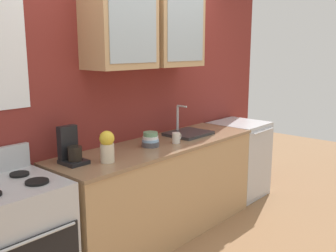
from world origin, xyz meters
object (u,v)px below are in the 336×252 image
object	(u,v)px
sink_faucet	(188,133)
coffee_maker	(71,150)
stove_range	(12,248)
dishwasher	(238,159)
vase	(107,146)
bowl_stack	(151,140)
cup_near_sink	(176,138)

from	to	relation	value
sink_faucet	coffee_maker	distance (m)	1.38
stove_range	dishwasher	bearing A→B (deg)	-0.09
vase	dishwasher	bearing A→B (deg)	2.34
sink_faucet	bowl_stack	size ratio (longest dim) A/B	2.68
sink_faucet	bowl_stack	xyz separation A→B (m)	(-0.60, -0.05, 0.04)
sink_faucet	vase	xyz separation A→B (m)	(-1.17, -0.13, 0.11)
stove_range	coffee_maker	bearing A→B (deg)	9.71
dishwasher	coffee_maker	bearing A→B (deg)	177.47
bowl_stack	vase	world-z (taller)	vase
stove_range	coffee_maker	size ratio (longest dim) A/B	3.74
dishwasher	stove_range	bearing A→B (deg)	179.91
stove_range	bowl_stack	world-z (taller)	stove_range
stove_range	sink_faucet	size ratio (longest dim) A/B	2.52
vase	coffee_maker	distance (m)	0.28
sink_faucet	dishwasher	distance (m)	1.05
sink_faucet	coffee_maker	world-z (taller)	sink_faucet
sink_faucet	coffee_maker	bearing A→B (deg)	177.69
stove_range	bowl_stack	bearing A→B (deg)	-0.14
bowl_stack	cup_near_sink	distance (m)	0.27
bowl_stack	sink_faucet	bearing A→B (deg)	4.34
sink_faucet	cup_near_sink	bearing A→B (deg)	-158.59
vase	cup_near_sink	size ratio (longest dim) A/B	2.20
stove_range	dishwasher	world-z (taller)	stove_range
vase	coffee_maker	bearing A→B (deg)	137.25
stove_range	cup_near_sink	xyz separation A→B (m)	(1.60, -0.09, 0.50)
cup_near_sink	dishwasher	size ratio (longest dim) A/B	0.13
cup_near_sink	dishwasher	xyz separation A→B (m)	(1.28, 0.09, -0.50)
cup_near_sink	coffee_maker	bearing A→B (deg)	169.52
dishwasher	vase	bearing A→B (deg)	-177.66
bowl_stack	dishwasher	xyz separation A→B (m)	(1.53, -0.00, -0.51)
sink_faucet	dishwasher	world-z (taller)	sink_faucet
sink_faucet	dishwasher	xyz separation A→B (m)	(0.93, -0.05, -0.47)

